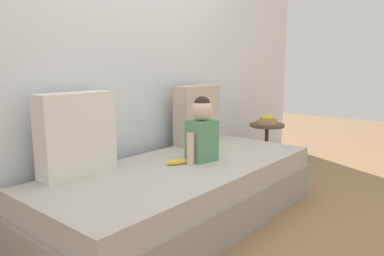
{
  "coord_description": "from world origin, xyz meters",
  "views": [
    {
      "loc": [
        -1.84,
        -1.6,
        1.11
      ],
      "look_at": [
        0.08,
        0.0,
        0.67
      ],
      "focal_mm": 33.47,
      "sensor_mm": 36.0,
      "label": 1
    }
  ],
  "objects_px": {
    "couch": "(185,193)",
    "throw_pillow_right": "(197,115)",
    "side_table": "(267,135)",
    "throw_pillow_left": "(77,134)",
    "banana": "(177,162)",
    "toddler": "(202,130)",
    "fruit_bowl": "(267,120)"
  },
  "relations": [
    {
      "from": "throw_pillow_right",
      "to": "banana",
      "type": "bearing_deg",
      "value": -152.35
    },
    {
      "from": "toddler",
      "to": "fruit_bowl",
      "type": "height_order",
      "value": "toddler"
    },
    {
      "from": "couch",
      "to": "throw_pillow_right",
      "type": "height_order",
      "value": "throw_pillow_right"
    },
    {
      "from": "couch",
      "to": "side_table",
      "type": "xyz_separation_m",
      "value": [
        1.52,
        0.17,
        0.18
      ]
    },
    {
      "from": "banana",
      "to": "couch",
      "type": "bearing_deg",
      "value": -45.11
    },
    {
      "from": "banana",
      "to": "fruit_bowl",
      "type": "bearing_deg",
      "value": 4.81
    },
    {
      "from": "couch",
      "to": "banana",
      "type": "bearing_deg",
      "value": 134.89
    },
    {
      "from": "throw_pillow_left",
      "to": "side_table",
      "type": "xyz_separation_m",
      "value": [
        2.13,
        -0.21,
        -0.3
      ]
    },
    {
      "from": "throw_pillow_right",
      "to": "toddler",
      "type": "height_order",
      "value": "throw_pillow_right"
    },
    {
      "from": "banana",
      "to": "side_table",
      "type": "relative_size",
      "value": 0.34
    },
    {
      "from": "throw_pillow_right",
      "to": "banana",
      "type": "relative_size",
      "value": 3.03
    },
    {
      "from": "throw_pillow_right",
      "to": "throw_pillow_left",
      "type": "bearing_deg",
      "value": 180.0
    },
    {
      "from": "toddler",
      "to": "fruit_bowl",
      "type": "distance_m",
      "value": 1.38
    },
    {
      "from": "toddler",
      "to": "fruit_bowl",
      "type": "relative_size",
      "value": 2.14
    },
    {
      "from": "throw_pillow_left",
      "to": "banana",
      "type": "distance_m",
      "value": 0.7
    },
    {
      "from": "throw_pillow_right",
      "to": "fruit_bowl",
      "type": "bearing_deg",
      "value": -12.57
    },
    {
      "from": "throw_pillow_left",
      "to": "side_table",
      "type": "bearing_deg",
      "value": -5.51
    },
    {
      "from": "couch",
      "to": "throw_pillow_left",
      "type": "relative_size",
      "value": 4.2
    },
    {
      "from": "throw_pillow_left",
      "to": "toddler",
      "type": "bearing_deg",
      "value": -27.5
    },
    {
      "from": "side_table",
      "to": "fruit_bowl",
      "type": "xyz_separation_m",
      "value": [
        0.0,
        -0.0,
        0.16
      ]
    },
    {
      "from": "banana",
      "to": "side_table",
      "type": "bearing_deg",
      "value": 4.81
    },
    {
      "from": "toddler",
      "to": "side_table",
      "type": "distance_m",
      "value": 1.4
    },
    {
      "from": "throw_pillow_left",
      "to": "side_table",
      "type": "height_order",
      "value": "throw_pillow_left"
    },
    {
      "from": "toddler",
      "to": "banana",
      "type": "bearing_deg",
      "value": 162.63
    },
    {
      "from": "banana",
      "to": "side_table",
      "type": "xyz_separation_m",
      "value": [
        1.56,
        0.13,
        -0.06
      ]
    },
    {
      "from": "fruit_bowl",
      "to": "couch",
      "type": "bearing_deg",
      "value": -173.64
    },
    {
      "from": "banana",
      "to": "fruit_bowl",
      "type": "distance_m",
      "value": 1.57
    },
    {
      "from": "throw_pillow_left",
      "to": "couch",
      "type": "bearing_deg",
      "value": -31.83
    },
    {
      "from": "side_table",
      "to": "fruit_bowl",
      "type": "relative_size",
      "value": 2.28
    },
    {
      "from": "side_table",
      "to": "couch",
      "type": "bearing_deg",
      "value": -173.64
    },
    {
      "from": "couch",
      "to": "toddler",
      "type": "bearing_deg",
      "value": -8.64
    },
    {
      "from": "throw_pillow_left",
      "to": "banana",
      "type": "bearing_deg",
      "value": -30.75
    }
  ]
}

